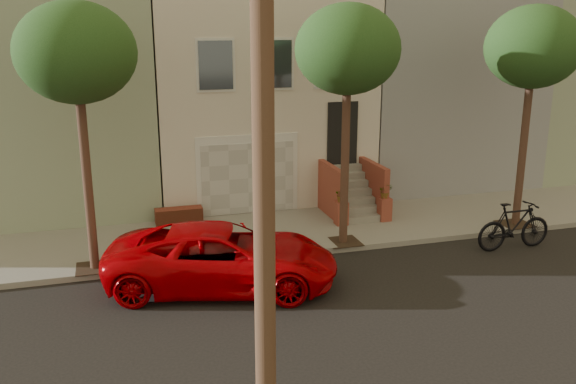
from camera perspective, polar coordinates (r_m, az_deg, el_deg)
name	(u,v)px	position (r m, az deg, el deg)	size (l,w,h in m)	color
ground	(366,314)	(13.32, 7.25, -11.17)	(90.00, 90.00, 0.00)	black
sidewalk	(293,231)	(17.93, 0.44, -3.66)	(40.00, 3.70, 0.15)	gray
house_row	(246,88)	(22.72, -3.87, 9.59)	(33.10, 11.70, 7.00)	beige
tree_left	(76,55)	(14.79, -19.07, 11.96)	(2.70, 2.57, 6.30)	#2D2116
tree_mid	(348,51)	(15.93, 5.57, 12.90)	(2.70, 2.57, 6.30)	#2D2116
tree_right	(533,48)	(18.68, 21.81, 12.26)	(2.70, 2.57, 6.30)	#2D2116
pickup_truck	(223,257)	(14.29, -6.07, -6.02)	(2.44, 5.28, 1.47)	#BE0006
motorcycle	(514,226)	(17.64, 20.25, -2.96)	(0.62, 2.21, 1.33)	black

